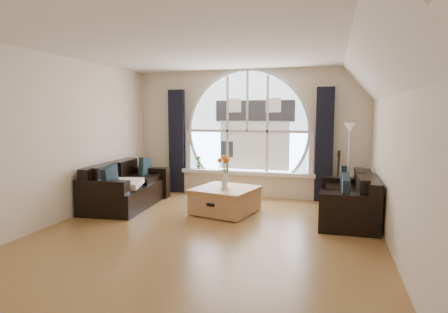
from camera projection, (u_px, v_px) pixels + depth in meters
ground at (207, 233)px, 5.51m from camera, size 5.00×5.50×0.01m
ceiling at (206, 47)px, 5.21m from camera, size 5.00×5.50×0.01m
wall_back at (248, 133)px, 7.99m from camera, size 5.00×0.01×2.70m
wall_front at (87, 170)px, 2.74m from camera, size 5.00×0.01×2.70m
wall_left at (61, 139)px, 6.05m from camera, size 0.01×5.50×2.70m
wall_right at (395, 147)px, 4.67m from camera, size 0.01×5.50×2.70m
attic_slope at (373, 67)px, 4.64m from camera, size 0.92×5.50×0.72m
arched_window at (248, 121)px, 7.93m from camera, size 2.60×0.06×2.15m
window_sill at (246, 173)px, 7.99m from camera, size 2.90×0.22×0.08m
window_frame at (247, 121)px, 7.90m from camera, size 2.76×0.08×2.15m
neighbor_house at (254, 127)px, 7.89m from camera, size 1.70×0.02×1.50m
curtain_left at (177, 142)px, 8.34m from camera, size 0.35×0.12×2.30m
curtain_right at (324, 145)px, 7.46m from camera, size 0.35×0.12×2.30m
sofa_left at (127, 186)px, 7.11m from camera, size 1.08×1.93×0.83m
sofa_right at (347, 197)px, 6.16m from camera, size 0.89×1.74×0.77m
coffee_chest at (225, 199)px, 6.64m from camera, size 1.22×1.22×0.50m
throw_blanket at (126, 184)px, 6.78m from camera, size 0.66×0.66×0.10m
vase_flowers at (225, 167)px, 6.48m from camera, size 0.24×0.24×0.70m
floor_lamp at (348, 166)px, 6.96m from camera, size 0.24×0.24×1.60m
guitar at (338, 177)px, 7.34m from camera, size 0.38×0.27×1.06m
potted_plant at (198, 162)px, 8.27m from camera, size 0.16×0.11×0.30m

